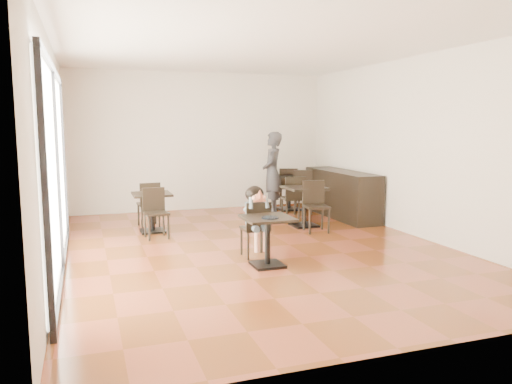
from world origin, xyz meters
name	(u,v)px	position (x,y,z in m)	size (l,w,h in m)	color
floor	(256,248)	(0.00, 0.00, 0.00)	(6.00, 8.00, 0.01)	brown
ceiling	(256,46)	(0.00, 0.00, 3.20)	(6.00, 8.00, 0.01)	white
wall_back	(201,141)	(0.00, 4.00, 1.60)	(6.00, 0.01, 3.20)	silver
wall_front	(411,173)	(0.00, -4.00, 1.60)	(6.00, 0.01, 3.20)	silver
wall_left	(54,153)	(-3.00, 0.00, 1.60)	(0.01, 8.00, 3.20)	silver
wall_right	(415,147)	(3.00, 0.00, 1.60)	(0.01, 8.00, 3.20)	silver
storefront_window	(55,171)	(-2.97, -0.50, 1.40)	(0.04, 4.50, 2.60)	white
child_table	(268,242)	(-0.20, -1.06, 0.36)	(0.67, 0.67, 0.71)	black
child_chair	(255,229)	(-0.20, -0.51, 0.43)	(0.38, 0.38, 0.86)	black
child	(255,222)	(-0.20, -0.51, 0.54)	(0.38, 0.54, 1.08)	slate
plate	(270,218)	(-0.20, -1.16, 0.72)	(0.24, 0.24, 0.01)	black
pizza_slice	(259,198)	(-0.20, -0.70, 0.93)	(0.25, 0.19, 0.06)	#D8B17C
adult_patron	(272,173)	(1.38, 2.90, 0.92)	(0.67, 0.44, 1.83)	#3A3A3E
cafe_table_mid	(304,207)	(1.45, 1.32, 0.39)	(0.75, 0.75, 0.79)	black
cafe_table_left	(152,213)	(-1.44, 1.77, 0.37)	(0.69, 0.69, 0.73)	black
cafe_table_back	(289,193)	(1.92, 3.20, 0.40)	(0.76, 0.76, 0.80)	black
chair_mid_a	(293,199)	(1.45, 1.87, 0.47)	(0.43, 0.43, 0.95)	black
chair_mid_b	(316,207)	(1.45, 0.77, 0.47)	(0.43, 0.43, 0.95)	black
chair_left_a	(149,204)	(-1.44, 2.32, 0.44)	(0.40, 0.40, 0.88)	black
chair_left_b	(156,214)	(-1.44, 1.22, 0.44)	(0.40, 0.40, 0.88)	black
chair_back_a	(289,188)	(2.03, 3.50, 0.48)	(0.43, 0.43, 0.96)	black
chair_back_b	(303,192)	(2.03, 2.65, 0.48)	(0.43, 0.43, 0.96)	black
service_counter	(341,194)	(2.65, 2.00, 0.50)	(0.60, 2.40, 1.00)	black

